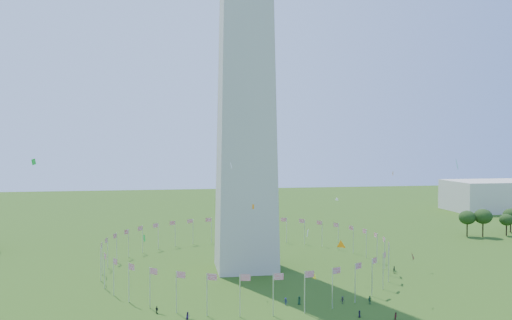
{
  "coord_description": "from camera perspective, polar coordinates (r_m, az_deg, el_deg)",
  "views": [
    {
      "loc": [
        -20.45,
        -91.21,
        36.35
      ],
      "look_at": [
        0.49,
        35.0,
        31.88
      ],
      "focal_mm": 35.0,
      "sensor_mm": 36.0,
      "label": 1
    }
  ],
  "objects": [
    {
      "name": "flag_ring",
      "position": [
        146.2,
        -1.17,
        -10.58
      ],
      "size": [
        80.24,
        80.24,
        9.0
      ],
      "color": "silver",
      "rests_on": "ground"
    },
    {
      "name": "gov_building_east_a",
      "position": [
        296.72,
        25.75,
        -3.68
      ],
      "size": [
        50.0,
        30.0,
        16.0
      ],
      "primitive_type": "cube",
      "color": "beige",
      "rests_on": "ground"
    },
    {
      "name": "kites_aloft",
      "position": [
        119.26,
        7.35,
        -7.11
      ],
      "size": [
        117.28,
        68.83,
        29.22
      ],
      "color": "orange",
      "rests_on": "ground"
    }
  ]
}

